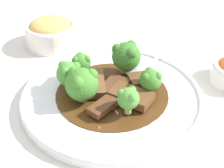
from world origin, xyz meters
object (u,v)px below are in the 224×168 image
object	(u,v)px
beef_strip_3	(103,106)
side_bowl_appetizer	(51,32)
broccoli_floret_3	(69,73)
main_plate	(112,95)
broccoli_floret_4	(128,98)
beef_strip_0	(131,96)
broccoli_floret_5	(81,63)
broccoli_floret_1	(126,56)
beef_strip_4	(142,80)
broccoli_floret_2	(150,80)
beef_strip_1	(95,83)
serving_spoon	(144,66)
broccoli_floret_0	(82,84)
beef_strip_2	(116,87)

from	to	relation	value
beef_strip_3	side_bowl_appetizer	xyz separation A→B (m)	(0.26, -0.10, 0.01)
broccoli_floret_3	main_plate	bearing A→B (deg)	-148.11
main_plate	broccoli_floret_4	bearing A→B (deg)	156.74
beef_strip_0	broccoli_floret_5	world-z (taller)	broccoli_floret_5
main_plate	broccoli_floret_1	bearing A→B (deg)	-70.43
beef_strip_4	broccoli_floret_5	xyz separation A→B (m)	(0.09, 0.06, 0.02)
beef_strip_3	broccoli_floret_2	size ratio (longest dim) A/B	1.21
beef_strip_0	beef_strip_1	size ratio (longest dim) A/B	0.98
beef_strip_1	serving_spoon	xyz separation A→B (m)	(-0.03, -0.10, 0.00)
beef_strip_4	side_bowl_appetizer	distance (m)	0.26
broccoli_floret_2	serving_spoon	size ratio (longest dim) A/B	0.20
beef_strip_0	beef_strip_1	distance (m)	0.07
beef_strip_3	broccoli_floret_5	distance (m)	0.10
broccoli_floret_2	broccoli_floret_5	world-z (taller)	broccoli_floret_5
broccoli_floret_0	broccoli_floret_2	distance (m)	0.11
broccoli_floret_4	serving_spoon	distance (m)	0.13
beef_strip_0	side_bowl_appetizer	xyz separation A→B (m)	(0.27, -0.05, 0.00)
broccoli_floret_0	broccoli_floret_2	world-z (taller)	broccoli_floret_0
broccoli_floret_2	broccoli_floret_4	size ratio (longest dim) A/B	0.96
main_plate	beef_strip_4	size ratio (longest dim) A/B	5.32
main_plate	broccoli_floret_4	xyz separation A→B (m)	(-0.05, 0.02, 0.04)
beef_strip_0	beef_strip_1	xyz separation A→B (m)	(0.07, 0.01, -0.00)
main_plate	beef_strip_1	xyz separation A→B (m)	(0.03, 0.01, 0.02)
main_plate	beef_strip_0	bearing A→B (deg)	-172.26
broccoli_floret_1	broccoli_floret_4	bearing A→B (deg)	132.15
beef_strip_0	broccoli_floret_3	world-z (taller)	broccoli_floret_3
serving_spoon	side_bowl_appetizer	size ratio (longest dim) A/B	1.86
broccoli_floret_1	side_bowl_appetizer	bearing A→B (deg)	0.81
beef_strip_1	beef_strip_2	size ratio (longest dim) A/B	1.26
beef_strip_4	broccoli_floret_0	world-z (taller)	broccoli_floret_0
beef_strip_1	side_bowl_appetizer	distance (m)	0.21
beef_strip_3	serving_spoon	size ratio (longest dim) A/B	0.24
side_bowl_appetizer	beef_strip_1	bearing A→B (deg)	162.02
main_plate	broccoli_floret_3	xyz separation A→B (m)	(0.06, 0.04, 0.04)
beef_strip_3	main_plate	bearing A→B (deg)	-63.69
beef_strip_3	broccoli_floret_3	world-z (taller)	broccoli_floret_3
beef_strip_3	beef_strip_2	bearing A→B (deg)	-69.61
broccoli_floret_4	side_bowl_appetizer	size ratio (longest dim) A/B	0.39
broccoli_floret_2	broccoli_floret_4	bearing A→B (deg)	96.71
beef_strip_1	broccoli_floret_5	size ratio (longest dim) A/B	1.64
beef_strip_4	side_bowl_appetizer	world-z (taller)	side_bowl_appetizer
beef_strip_4	broccoli_floret_2	xyz separation A→B (m)	(-0.02, 0.01, 0.02)
broccoli_floret_5	beef_strip_1	bearing A→B (deg)	175.23
broccoli_floret_5	side_bowl_appetizer	distance (m)	0.18
beef_strip_4	serving_spoon	bearing A→B (deg)	-56.21
beef_strip_3	broccoli_floret_4	xyz separation A→B (m)	(-0.03, -0.02, 0.02)
broccoli_floret_1	broccoli_floret_5	distance (m)	0.08
broccoli_floret_1	beef_strip_0	bearing A→B (deg)	136.47
beef_strip_1	broccoli_floret_3	world-z (taller)	broccoli_floret_3
beef_strip_3	side_bowl_appetizer	distance (m)	0.28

